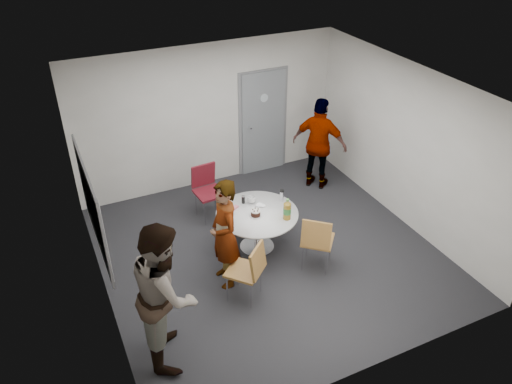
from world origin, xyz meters
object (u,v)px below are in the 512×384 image
chair_far (207,186)px  person_right (319,144)px  whiteboard (92,207)px  door (263,123)px  chair_near_left (250,267)px  table (259,217)px  chair_near_right (317,239)px  person_main (224,235)px  person_left (166,292)px

chair_far → person_right: (2.25, 0.03, 0.30)m
whiteboard → person_right: size_ratio=1.07×
door → chair_near_left: door is taller
table → person_right: bearing=34.5°
whiteboard → chair_near_right: 3.17m
person_main → person_left: (-1.10, -0.89, 0.12)m
door → person_right: (0.66, -1.03, -0.14)m
door → person_left: size_ratio=1.11×
door → whiteboard: (-3.56, -2.28, 0.42)m
chair_near_left → person_right: bearing=0.4°
chair_near_right → person_left: (-2.41, -0.56, 0.38)m
whiteboard → person_left: 1.58m
chair_far → chair_near_right: bearing=109.6°
door → table: bearing=-117.1°
whiteboard → table: 2.54m
door → whiteboard: bearing=-147.3°
table → chair_near_left: bearing=-121.7°
door → person_main: bearing=-124.9°
chair_near_right → person_right: (1.30, 2.10, 0.31)m
whiteboard → chair_near_left: 2.22m
whiteboard → chair_far: 2.48m
whiteboard → person_main: (1.61, -0.52, -0.61)m
table → person_main: (-0.78, -0.50, 0.25)m
person_left → door: bearing=-24.9°
door → person_main: size_ratio=1.26×
table → chair_near_left: 1.17m
whiteboard → chair_near_right: size_ratio=2.02×
door → person_right: size_ratio=1.20×
chair_near_right → person_main: bearing=-153.3°
whiteboard → chair_far: bearing=31.7°
table → person_right: (1.83, 1.26, 0.30)m
table → chair_near_left: size_ratio=1.39×
person_right → chair_near_right: bearing=108.4°
table → chair_near_right: (0.53, -0.84, -0.01)m
chair_near_left → chair_far: 2.24m
chair_near_right → person_left: person_left is taller
person_left → person_right: size_ratio=1.08×
door → chair_far: (-1.58, -1.06, -0.44)m
chair_far → person_right: size_ratio=0.54×
whiteboard → person_right: (4.22, 1.25, -0.56)m
chair_near_left → person_main: 0.59m
table → chair_far: table is taller
chair_far → door: bearing=-151.1°
person_right → table: bearing=84.6°
door → person_right: door is taller
door → chair_far: 1.96m
chair_near_left → person_left: person_left is taller
person_left → table: bearing=-38.7°
person_main → person_left: 1.42m
chair_near_left → table: bearing=16.0°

